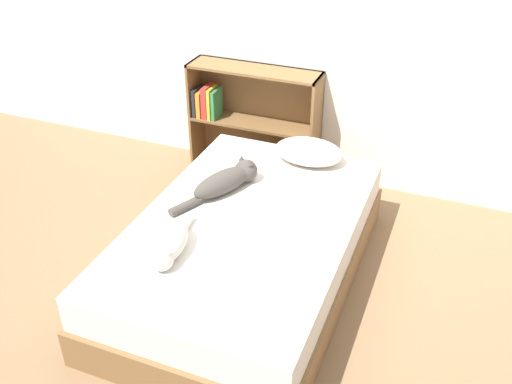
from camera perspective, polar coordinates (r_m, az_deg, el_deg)
ground_plane at (r=3.50m, az=-0.88°, el=-8.69°), size 8.00×8.00×0.00m
wall_back at (r=4.10m, az=6.78°, el=17.29°), size 8.00×0.06×2.50m
bed at (r=3.36m, az=-0.91°, el=-5.90°), size 1.21×1.92×0.44m
pillow at (r=3.78m, az=5.30°, el=4.05°), size 0.46×0.31×0.15m
cat_light at (r=2.97m, az=-8.58°, el=-5.16°), size 0.20×0.50×0.15m
cat_dark at (r=3.46m, az=-2.88°, el=1.21°), size 0.35×0.61×0.17m
bookshelf at (r=4.40m, az=-0.53°, el=7.42°), size 1.00×0.26×0.86m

